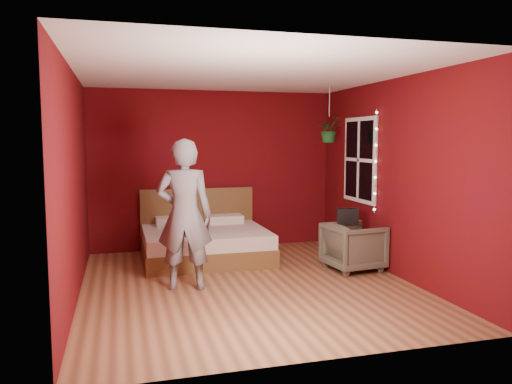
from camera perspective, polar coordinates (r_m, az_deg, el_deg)
The scene contains 10 objects.
floor at distance 6.33m, azimuth -0.97°, elevation -10.52°, with size 4.50×4.50×0.00m, color #975F3C.
room_walls at distance 6.07m, azimuth -1.00°, elevation 4.85°, with size 4.04×4.54×2.62m.
window at distance 7.62m, azimuth 11.76°, elevation 3.61°, with size 0.05×0.97×1.27m.
fairy_lights at distance 7.15m, azimuth 13.50°, elevation 3.42°, with size 0.04×0.04×1.45m.
bed at distance 7.64m, azimuth -5.91°, elevation -5.64°, with size 1.84×1.56×1.01m.
person at distance 6.02m, azimuth -8.18°, elevation -2.60°, with size 0.66×0.43×1.81m, color slate.
armchair at distance 7.07m, azimuth 11.08°, elevation -6.15°, with size 0.70×0.72×0.65m, color #5A5747.
handbag at distance 6.99m, azimuth 10.43°, elevation -2.69°, with size 0.29×0.14×0.21m, color black.
throw_pillow at distance 7.22m, azimuth -7.78°, elevation -4.09°, with size 0.47×0.47×0.17m, color #331B11.
hanging_plant at distance 7.68m, azimuth 8.35°, elevation 7.07°, with size 0.44×0.42×0.85m.
Camera 1 is at (-1.51, -5.88, 1.80)m, focal length 35.00 mm.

